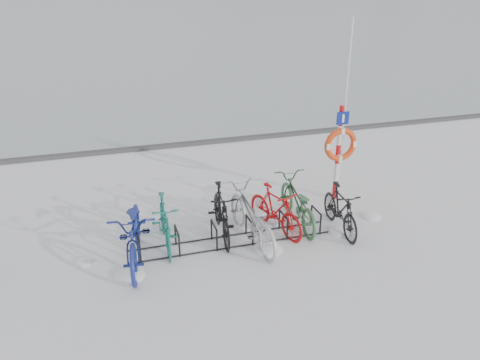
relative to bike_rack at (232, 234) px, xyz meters
The scene contains 12 objects.
ground 0.18m from the bike_rack, ahead, with size 900.00×900.00×0.00m, color white.
quay_edge 5.90m from the bike_rack, 90.00° to the left, with size 400.00×0.25×0.10m, color #3F3F42.
bike_rack is the anchor object (origin of this frame).
lifebuoy_station 3.29m from the bike_rack, 21.74° to the left, with size 0.78×0.22×4.07m.
bike_0 1.89m from the bike_rack, behind, with size 0.78×2.25×1.18m, color navy.
bike_1 1.34m from the bike_rack, 167.00° to the left, with size 0.48×1.69×1.02m, color #1A6D60.
bike_2 0.50m from the bike_rack, 110.53° to the left, with size 0.51×1.79×1.08m, color black.
bike_3 0.55m from the bike_rack, ahead, with size 0.76×2.18×1.14m, color #B0B4B8.
bike_4 1.05m from the bike_rack, 11.82° to the left, with size 0.47×1.65×0.99m, color #B70F11.
bike_5 1.62m from the bike_rack, 14.25° to the left, with size 0.68×1.96×1.03m, color #34653E.
bike_6 2.29m from the bike_rack, ahead, with size 0.46×1.63×0.98m, color black.
snow_drifts 0.39m from the bike_rack, 25.95° to the right, with size 6.41×1.63×0.20m.
Camera 1 is at (-2.15, -7.69, 4.85)m, focal length 35.00 mm.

